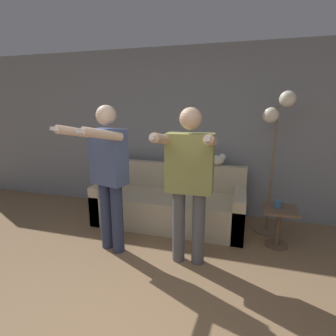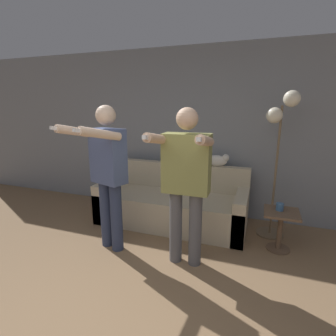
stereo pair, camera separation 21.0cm
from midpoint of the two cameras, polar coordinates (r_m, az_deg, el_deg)
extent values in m
cube|color=gray|center=(4.20, 4.02, 7.60)|extent=(10.00, 0.05, 2.60)
cube|color=beige|center=(3.94, -1.32, -8.96)|extent=(2.17, 0.86, 0.45)
cube|color=beige|center=(4.13, 0.15, -1.64)|extent=(2.17, 0.14, 0.40)
cube|color=beige|center=(4.30, -14.25, -6.41)|extent=(0.16, 0.86, 0.59)
cube|color=beige|center=(3.76, 13.63, -9.36)|extent=(0.16, 0.86, 0.59)
cylinder|color=#2D3856|center=(3.36, -15.08, -9.92)|extent=(0.14, 0.14, 0.84)
cylinder|color=#2D3856|center=(3.23, -12.82, -10.76)|extent=(0.14, 0.14, 0.84)
cube|color=#475684|center=(3.08, -14.75, 2.33)|extent=(0.46, 0.33, 0.63)
sphere|color=beige|center=(3.03, -15.29, 10.98)|extent=(0.23, 0.23, 0.23)
cylinder|color=beige|center=(3.04, -21.07, 7.29)|extent=(0.24, 0.51, 0.19)
cube|color=white|center=(2.90, -25.08, 7.67)|extent=(0.07, 0.13, 0.06)
cylinder|color=beige|center=(2.73, -16.12, 7.04)|extent=(0.24, 0.51, 0.19)
cube|color=white|center=(2.57, -20.33, 7.51)|extent=(0.07, 0.13, 0.06)
cylinder|color=#56565B|center=(2.99, 0.29, -12.58)|extent=(0.14, 0.14, 0.83)
cylinder|color=#56565B|center=(2.95, 4.56, -13.02)|extent=(0.14, 0.14, 0.83)
cube|color=#8C8E4C|center=(2.73, 2.56, 1.02)|extent=(0.50, 0.23, 0.62)
sphere|color=#D8AD8C|center=(2.66, 2.66, 10.70)|extent=(0.23, 0.23, 0.23)
cylinder|color=#D8AD8C|center=(2.50, -3.83, 6.33)|extent=(0.10, 0.51, 0.17)
cube|color=white|center=(2.27, -5.81, 6.58)|extent=(0.04, 0.13, 0.06)
cylinder|color=#D8AD8C|center=(2.40, 6.87, 5.95)|extent=(0.10, 0.51, 0.17)
cube|color=white|center=(2.15, 5.99, 6.20)|extent=(0.04, 0.13, 0.06)
ellipsoid|color=silver|center=(3.94, 8.28, 1.73)|extent=(0.32, 0.12, 0.16)
sphere|color=silver|center=(3.92, 10.26, 2.36)|extent=(0.10, 0.10, 0.10)
ellipsoid|color=silver|center=(4.00, 5.92, 1.12)|extent=(0.17, 0.04, 0.04)
cone|color=silver|center=(3.90, 10.00, 2.89)|extent=(0.03, 0.03, 0.03)
cone|color=silver|center=(3.93, 10.06, 2.98)|extent=(0.03, 0.03, 0.03)
cylinder|color=#756047|center=(4.02, 19.20, -12.65)|extent=(0.36, 0.36, 0.02)
cylinder|color=#756047|center=(3.73, 20.21, -0.76)|extent=(0.03, 0.03, 1.73)
sphere|color=white|center=(3.64, 23.07, 13.69)|extent=(0.20, 0.20, 0.20)
sphere|color=white|center=(3.63, 19.90, 10.79)|extent=(0.20, 0.20, 0.20)
cylinder|color=brown|center=(3.68, 20.92, -15.34)|extent=(0.28, 0.28, 0.02)
cylinder|color=brown|center=(3.58, 21.23, -12.17)|extent=(0.06, 0.06, 0.47)
cube|color=brown|center=(3.49, 21.58, -8.46)|extent=(0.40, 0.40, 0.03)
cylinder|color=#3D6693|center=(3.49, 21.21, -7.35)|extent=(0.09, 0.09, 0.09)
camera|label=1|loc=(0.11, -91.84, -0.44)|focal=28.00mm
camera|label=2|loc=(0.11, 88.16, 0.44)|focal=28.00mm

